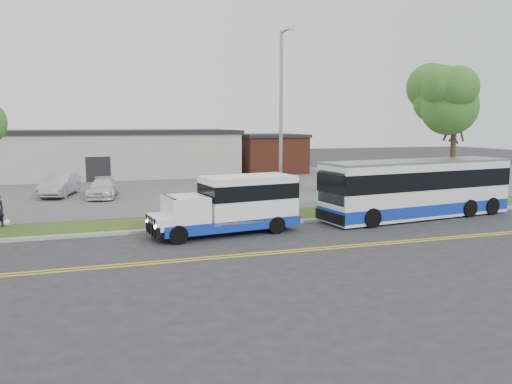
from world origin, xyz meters
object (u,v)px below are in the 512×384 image
object	(u,v)px
shuttle_bus	(235,203)
transit_bus	(417,189)
tree_east	(456,102)
streetlight_near	(281,118)
parked_car_a	(60,185)
parked_car_b	(103,188)

from	to	relation	value
shuttle_bus	transit_bus	xyz separation A→B (m)	(10.16, 0.70, 0.16)
tree_east	shuttle_bus	bearing A→B (deg)	-167.76
streetlight_near	parked_car_a	bearing A→B (deg)	135.46
streetlight_near	shuttle_bus	distance (m)	5.82
tree_east	shuttle_bus	world-z (taller)	tree_east
tree_east	parked_car_a	distance (m)	25.71
shuttle_bus	parked_car_b	world-z (taller)	shuttle_bus
streetlight_near	transit_bus	xyz separation A→B (m)	(6.86, -2.13, -3.70)
streetlight_near	tree_east	bearing A→B (deg)	1.42
tree_east	transit_bus	bearing A→B (deg)	-149.89
shuttle_bus	parked_car_a	bearing A→B (deg)	112.12
parked_car_a	tree_east	bearing A→B (deg)	-12.04
streetlight_near	shuttle_bus	xyz separation A→B (m)	(-3.30, -2.83, -3.86)
parked_car_a	parked_car_b	xyz separation A→B (m)	(2.75, -1.62, -0.13)
streetlight_near	parked_car_a	distance (m)	16.80
parked_car_b	streetlight_near	bearing A→B (deg)	-40.01
streetlight_near	parked_car_b	xyz separation A→B (m)	(-8.81, 9.76, -4.51)
shuttle_bus	parked_car_a	size ratio (longest dim) A/B	1.52
tree_east	parked_car_b	xyz separation A→B (m)	(-19.81, 9.49, -5.48)
shuttle_bus	tree_east	bearing A→B (deg)	4.20
streetlight_near	parked_car_a	world-z (taller)	streetlight_near
tree_east	streetlight_near	xyz separation A→B (m)	(-11.00, -0.27, -0.97)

